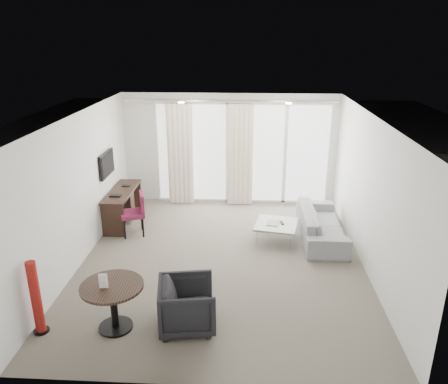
# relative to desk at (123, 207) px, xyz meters

# --- Properties ---
(floor) EXTENTS (5.00, 6.00, 0.00)m
(floor) POSITION_rel_desk_xyz_m (2.24, -1.58, -0.36)
(floor) COLOR #655E51
(floor) RESTS_ON ground
(ceiling) EXTENTS (5.00, 6.00, 0.00)m
(ceiling) POSITION_rel_desk_xyz_m (2.24, -1.58, 2.24)
(ceiling) COLOR white
(ceiling) RESTS_ON ground
(wall_left) EXTENTS (0.00, 6.00, 2.60)m
(wall_left) POSITION_rel_desk_xyz_m (-0.26, -1.58, 0.94)
(wall_left) COLOR silver
(wall_left) RESTS_ON ground
(wall_right) EXTENTS (0.00, 6.00, 2.60)m
(wall_right) POSITION_rel_desk_xyz_m (4.74, -1.58, 0.94)
(wall_right) COLOR silver
(wall_right) RESTS_ON ground
(wall_front) EXTENTS (5.00, 0.00, 2.60)m
(wall_front) POSITION_rel_desk_xyz_m (2.24, -4.58, 0.94)
(wall_front) COLOR silver
(wall_front) RESTS_ON ground
(window_panel) EXTENTS (4.00, 0.02, 2.38)m
(window_panel) POSITION_rel_desk_xyz_m (2.54, 1.40, 0.84)
(window_panel) COLOR white
(window_panel) RESTS_ON ground
(window_frame) EXTENTS (4.10, 0.06, 2.44)m
(window_frame) POSITION_rel_desk_xyz_m (2.54, 1.39, 0.84)
(window_frame) COLOR white
(window_frame) RESTS_ON ground
(curtain_left) EXTENTS (0.60, 0.20, 2.38)m
(curtain_left) POSITION_rel_desk_xyz_m (1.09, 1.24, 0.84)
(curtain_left) COLOR beige
(curtain_left) RESTS_ON ground
(curtain_right) EXTENTS (0.60, 0.20, 2.38)m
(curtain_right) POSITION_rel_desk_xyz_m (2.49, 1.24, 0.84)
(curtain_right) COLOR beige
(curtain_right) RESTS_ON ground
(curtain_track) EXTENTS (4.80, 0.04, 0.04)m
(curtain_track) POSITION_rel_desk_xyz_m (2.24, 1.24, 2.09)
(curtain_track) COLOR #B2B2B7
(curtain_track) RESTS_ON ceiling
(downlight_a) EXTENTS (0.12, 0.12, 0.02)m
(downlight_a) POSITION_rel_desk_xyz_m (1.34, 0.02, 2.23)
(downlight_a) COLOR #FFE0B2
(downlight_a) RESTS_ON ceiling
(downlight_b) EXTENTS (0.12, 0.12, 0.02)m
(downlight_b) POSITION_rel_desk_xyz_m (3.44, 0.02, 2.23)
(downlight_b) COLOR #FFE0B2
(downlight_b) RESTS_ON ceiling
(desk) EXTENTS (0.48, 1.54, 0.72)m
(desk) POSITION_rel_desk_xyz_m (0.00, 0.00, 0.00)
(desk) COLOR black
(desk) RESTS_ON floor
(tv) EXTENTS (0.05, 0.80, 0.50)m
(tv) POSITION_rel_desk_xyz_m (-0.22, -0.13, 0.99)
(tv) COLOR black
(tv) RESTS_ON wall_left
(desk_chair) EXTENTS (0.59, 0.57, 0.88)m
(desk_chair) POSITION_rel_desk_xyz_m (0.37, -0.60, 0.08)
(desk_chair) COLOR maroon
(desk_chair) RESTS_ON floor
(round_table) EXTENTS (1.04, 1.04, 0.68)m
(round_table) POSITION_rel_desk_xyz_m (0.87, -3.58, -0.02)
(round_table) COLOR black
(round_table) RESTS_ON floor
(menu_card) EXTENTS (0.11, 0.03, 0.21)m
(menu_card) POSITION_rel_desk_xyz_m (0.79, -3.65, 0.36)
(menu_card) COLOR white
(menu_card) RESTS_ON round_table
(red_lamp) EXTENTS (0.22, 0.22, 1.08)m
(red_lamp) POSITION_rel_desk_xyz_m (-0.13, -3.72, 0.18)
(red_lamp) COLOR maroon
(red_lamp) RESTS_ON floor
(tub_armchair) EXTENTS (0.88, 0.86, 0.70)m
(tub_armchair) POSITION_rel_desk_xyz_m (1.87, -3.50, -0.01)
(tub_armchair) COLOR black
(tub_armchair) RESTS_ON floor
(coffee_table) EXTENTS (0.93, 0.93, 0.36)m
(coffee_table) POSITION_rel_desk_xyz_m (3.25, -0.69, -0.18)
(coffee_table) COLOR gray
(coffee_table) RESTS_ON floor
(remote) EXTENTS (0.08, 0.16, 0.02)m
(remote) POSITION_rel_desk_xyz_m (3.36, -0.67, -0.00)
(remote) COLOR black
(remote) RESTS_ON coffee_table
(magazine) EXTENTS (0.29, 0.34, 0.02)m
(magazine) POSITION_rel_desk_xyz_m (3.18, -0.69, -0.00)
(magazine) COLOR gray
(magazine) RESTS_ON coffee_table
(sofa) EXTENTS (0.80, 2.04, 0.59)m
(sofa) POSITION_rel_desk_xyz_m (4.16, -0.53, -0.06)
(sofa) COLOR gray
(sofa) RESTS_ON floor
(terrace_slab) EXTENTS (5.60, 3.00, 0.12)m
(terrace_slab) POSITION_rel_desk_xyz_m (2.54, 2.92, -0.42)
(terrace_slab) COLOR #4D4D50
(terrace_slab) RESTS_ON ground
(rattan_chair_a) EXTENTS (0.71, 0.71, 0.88)m
(rattan_chair_a) POSITION_rel_desk_xyz_m (3.06, 3.23, 0.08)
(rattan_chair_a) COLOR brown
(rattan_chair_a) RESTS_ON terrace_slab
(rattan_chair_b) EXTENTS (0.65, 0.65, 0.72)m
(rattan_chair_b) POSITION_rel_desk_xyz_m (4.30, 3.15, 0.00)
(rattan_chair_b) COLOR brown
(rattan_chair_b) RESTS_ON terrace_slab
(rattan_table) EXTENTS (0.58, 0.58, 0.52)m
(rattan_table) POSITION_rel_desk_xyz_m (4.04, 2.89, -0.10)
(rattan_table) COLOR brown
(rattan_table) RESTS_ON terrace_slab
(balustrade) EXTENTS (5.50, 0.06, 1.05)m
(balustrade) POSITION_rel_desk_xyz_m (2.54, 4.37, 0.14)
(balustrade) COLOR #B2B2B7
(balustrade) RESTS_ON terrace_slab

